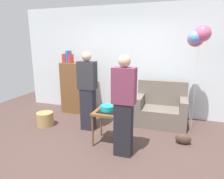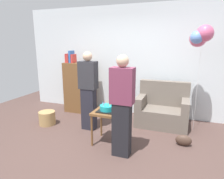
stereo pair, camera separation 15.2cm
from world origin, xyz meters
The scene contains 11 objects.
ground_plane centered at (0.00, 0.00, 0.00)m, with size 8.00×8.00×0.00m, color #4C3833.
wall_back centered at (0.00, 2.05, 1.35)m, with size 6.00×0.10×2.70m, color silver.
couch centered at (0.80, 1.47, 0.34)m, with size 1.10×0.70×0.96m.
bookshelf centered at (-1.35, 1.62, 0.67)m, with size 0.80×0.36×1.60m.
side_table centered at (-0.05, 0.28, 0.52)m, with size 0.48×0.48×0.61m.
birthday_cake centered at (-0.05, 0.28, 0.66)m, with size 0.32×0.32×0.17m.
person_blowing_candles centered at (-0.64, 0.72, 0.83)m, with size 0.36×0.22×1.63m.
person_holding_cake centered at (0.32, -0.02, 0.83)m, with size 0.36×0.22×1.63m.
wicker_basket centered at (-1.62, 0.59, 0.15)m, with size 0.36×0.36×0.30m, color #A88451.
handbag centered at (1.28, 0.64, 0.10)m, with size 0.28×0.14×0.20m, color #473328.
balloon_bunch centered at (1.44, 1.37, 1.92)m, with size 0.42×0.42×2.13m.
Camera 2 is at (1.20, -2.84, 1.80)m, focal length 31.81 mm.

